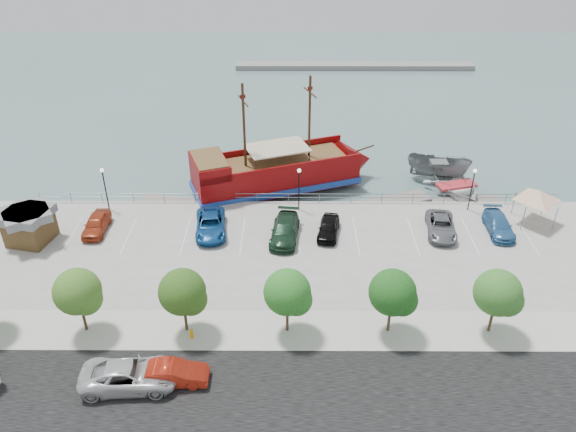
{
  "coord_description": "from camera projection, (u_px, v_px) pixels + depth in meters",
  "views": [
    {
      "loc": [
        -0.82,
        -39.17,
        27.19
      ],
      "look_at": [
        -1.0,
        2.0,
        2.0
      ],
      "focal_mm": 35.0,
      "sensor_mm": 36.0,
      "label": 1
    }
  ],
  "objects": [
    {
      "name": "parked_car_d",
      "position": [
        285.0,
        230.0,
        48.56
      ],
      "size": [
        2.88,
        5.8,
        1.62
      ],
      "primitive_type": "imported",
      "rotation": [
        0.0,
        0.0,
        -0.11
      ],
      "color": "#183421",
      "rests_on": "land_slab"
    },
    {
      "name": "parked_car_a",
      "position": [
        96.0,
        224.0,
        49.53
      ],
      "size": [
        1.8,
        4.44,
        1.51
      ],
      "primitive_type": "imported",
      "rotation": [
        0.0,
        0.0,
        0.0
      ],
      "color": "#A1361A",
      "rests_on": "land_slab"
    },
    {
      "name": "tree_b",
      "position": [
        79.0,
        293.0,
        37.34
      ],
      "size": [
        3.3,
        3.2,
        5.0
      ],
      "color": "#473321",
      "rests_on": "sidewalk"
    },
    {
      "name": "fire_hydrant",
      "position": [
        191.0,
        334.0,
        38.2
      ],
      "size": [
        0.26,
        0.26,
        0.76
      ],
      "rotation": [
        0.0,
        0.0,
        -0.41
      ],
      "color": "#E99F06",
      "rests_on": "sidewalk"
    },
    {
      "name": "tree_c",
      "position": [
        184.0,
        294.0,
        37.31
      ],
      "size": [
        3.3,
        3.2,
        5.0
      ],
      "color": "#473321",
      "rests_on": "sidewalk"
    },
    {
      "name": "parked_car_c",
      "position": [
        211.0,
        225.0,
        49.37
      ],
      "size": [
        3.17,
        5.81,
        1.54
      ],
      "primitive_type": "imported",
      "rotation": [
        0.0,
        0.0,
        0.11
      ],
      "color": "#144A8C",
      "rests_on": "land_slab"
    },
    {
      "name": "parked_car_g",
      "position": [
        441.0,
        226.0,
        49.27
      ],
      "size": [
        2.95,
        5.37,
        1.42
      ],
      "primitive_type": "imported",
      "rotation": [
        0.0,
        0.0,
        -0.12
      ],
      "color": "slate",
      "rests_on": "land_slab"
    },
    {
      "name": "street_van",
      "position": [
        130.0,
        375.0,
        34.48
      ],
      "size": [
        6.17,
        3.16,
        1.67
      ],
      "primitive_type": "imported",
      "rotation": [
        0.0,
        0.0,
        1.64
      ],
      "color": "beige",
      "rests_on": "street"
    },
    {
      "name": "far_shore",
      "position": [
        354.0,
        66.0,
        94.79
      ],
      "size": [
        40.0,
        3.0,
        0.8
      ],
      "primitive_type": "cube",
      "color": "gray",
      "rests_on": "ground"
    },
    {
      "name": "pirate_ship",
      "position": [
        288.0,
        171.0,
        57.64
      ],
      "size": [
        19.83,
        11.56,
        12.32
      ],
      "rotation": [
        0.0,
        0.0,
        0.35
      ],
      "color": "#780607",
      "rests_on": "ground"
    },
    {
      "name": "sidewalk",
      "position": [
        302.0,
        330.0,
        39.06
      ],
      "size": [
        100.0,
        4.0,
        0.05
      ],
      "primitive_type": "cube",
      "color": "#BBB9A4",
      "rests_on": "land_slab"
    },
    {
      "name": "speedboat",
      "position": [
        456.0,
        188.0,
        57.29
      ],
      "size": [
        6.76,
        8.13,
        1.45
      ],
      "primitive_type": "imported",
      "rotation": [
        0.0,
        0.0,
        0.28
      ],
      "color": "silver",
      "rests_on": "ground"
    },
    {
      "name": "dock_east",
      "position": [
        467.0,
        203.0,
        55.8
      ],
      "size": [
        7.1,
        2.58,
        0.4
      ],
      "primitive_type": "cube",
      "rotation": [
        0.0,
        0.0,
        0.09
      ],
      "color": "slate",
      "rests_on": "ground"
    },
    {
      "name": "tree_f",
      "position": [
        500.0,
        295.0,
        37.24
      ],
      "size": [
        3.3,
        3.2,
        5.0
      ],
      "color": "#473321",
      "rests_on": "sidewalk"
    },
    {
      "name": "lamp_post_left",
      "position": [
        104.0,
        181.0,
        51.68
      ],
      "size": [
        0.36,
        0.36,
        4.28
      ],
      "color": "black",
      "rests_on": "land_slab"
    },
    {
      "name": "shed",
      "position": [
        29.0,
        225.0,
        47.81
      ],
      "size": [
        4.34,
        4.34,
        2.99
      ],
      "rotation": [
        0.0,
        0.0,
        -0.22
      ],
      "color": "#513A1D",
      "rests_on": "land_slab"
    },
    {
      "name": "lamp_post_right",
      "position": [
        473.0,
        182.0,
        51.55
      ],
      "size": [
        0.36,
        0.36,
        4.28
      ],
      "color": "black",
      "rests_on": "land_slab"
    },
    {
      "name": "seawall_railing",
      "position": [
        299.0,
        198.0,
        53.98
      ],
      "size": [
        50.0,
        0.06,
        1.0
      ],
      "color": "slate",
      "rests_on": "land_slab"
    },
    {
      "name": "street_sedan",
      "position": [
        173.0,
        373.0,
        34.75
      ],
      "size": [
        4.42,
        1.59,
        1.45
      ],
      "primitive_type": "imported",
      "rotation": [
        0.0,
        0.0,
        1.58
      ],
      "color": "#B62513",
      "rests_on": "street"
    },
    {
      "name": "patrol_boat",
      "position": [
        438.0,
        170.0,
        59.6
      ],
      "size": [
        7.13,
        4.59,
        2.58
      ],
      "primitive_type": "imported",
      "rotation": [
        0.0,
        0.0,
        1.23
      ],
      "color": "slate",
      "rests_on": "ground"
    },
    {
      "name": "dock_mid",
      "position": [
        392.0,
        202.0,
        55.82
      ],
      "size": [
        8.08,
        4.88,
        0.45
      ],
      "primitive_type": "cube",
      "rotation": [
        0.0,
        0.0,
        0.37
      ],
      "color": "gray",
      "rests_on": "ground"
    },
    {
      "name": "tree_e",
      "position": [
        395.0,
        294.0,
        37.26
      ],
      "size": [
        3.3,
        3.2,
        5.0
      ],
      "color": "#473321",
      "rests_on": "sidewalk"
    },
    {
      "name": "parked_car_h",
      "position": [
        499.0,
        225.0,
        49.46
      ],
      "size": [
        2.15,
        4.97,
        1.43
      ],
      "primitive_type": "imported",
      "rotation": [
        0.0,
        0.0,
        -0.03
      ],
      "color": "teal",
      "rests_on": "land_slab"
    },
    {
      "name": "ground",
      "position": [
        300.0,
        258.0,
        48.12
      ],
      "size": [
        160.0,
        160.0,
        0.0
      ],
      "primitive_type": "plane",
      "color": "slate"
    },
    {
      "name": "parked_car_e",
      "position": [
        329.0,
        228.0,
        49.04
      ],
      "size": [
        2.43,
        4.49,
        1.45
      ],
      "primitive_type": "imported",
      "rotation": [
        0.0,
        0.0,
        -0.18
      ],
      "color": "black",
      "rests_on": "land_slab"
    },
    {
      "name": "tree_d",
      "position": [
        289.0,
        294.0,
        37.29
      ],
      "size": [
        3.3,
        3.2,
        5.0
      ],
      "color": "#473321",
      "rests_on": "sidewalk"
    },
    {
      "name": "dock_west",
      "position": [
        173.0,
        202.0,
        55.92
      ],
      "size": [
        6.66,
        3.2,
        0.37
      ],
      "primitive_type": "cube",
      "rotation": [
        0.0,
        0.0,
        -0.22
      ],
      "color": "gray",
      "rests_on": "ground"
    },
    {
      "name": "lamp_post_mid",
      "position": [
        299.0,
        182.0,
        51.61
      ],
      "size": [
        0.36,
        0.36,
        4.28
      ],
      "color": "black",
      "rests_on": "land_slab"
    },
    {
      "name": "canopy_tent",
      "position": [
        539.0,
        190.0,
        49.58
      ],
      "size": [
        4.62,
        4.62,
        3.73
      ],
      "rotation": [
        0.0,
        0.0,
        -0.03
      ],
      "color": "slate",
      "rests_on": "land_slab"
    },
    {
      "name": "street",
      "position": [
        303.0,
        399.0,
        33.94
      ],
      "size": [
        100.0,
        8.0,
        0.04
      ],
      "primitive_type": "cube",
      "color": "black",
      "rests_on": "land_slab"
    }
  ]
}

